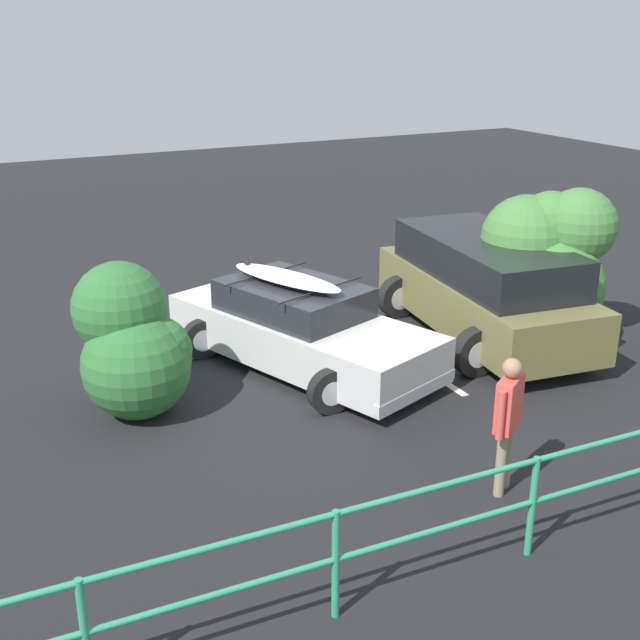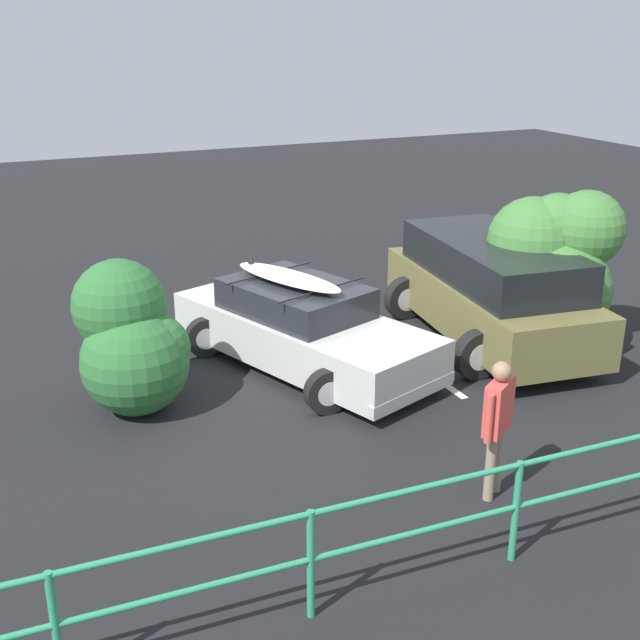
# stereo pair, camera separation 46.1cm
# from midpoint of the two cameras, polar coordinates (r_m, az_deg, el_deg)

# --- Properties ---
(ground_plane) EXTENTS (44.00, 44.00, 0.02)m
(ground_plane) POSITION_cam_midpoint_polar(r_m,az_deg,el_deg) (12.40, -0.06, -3.02)
(ground_plane) COLOR black
(ground_plane) RESTS_ON ground
(parking_stripe) EXTENTS (0.12, 3.95, 0.00)m
(parking_stripe) POSITION_cam_midpoint_polar(r_m,az_deg,el_deg) (12.93, 6.39, -2.09)
(parking_stripe) COLOR silver
(parking_stripe) RESTS_ON ground
(sedan_car) EXTENTS (3.10, 4.71, 1.56)m
(sedan_car) POSITION_cam_midpoint_polar(r_m,az_deg,el_deg) (12.03, -0.22, -0.54)
(sedan_car) COLOR silver
(sedan_car) RESTS_ON ground
(suv_car) EXTENTS (2.88, 4.79, 1.68)m
(suv_car) POSITION_cam_midpoint_polar(r_m,az_deg,el_deg) (13.32, 12.96, 2.17)
(suv_car) COLOR brown
(suv_car) RESTS_ON ground
(person_bystander) EXTENTS (0.54, 0.40, 1.60)m
(person_bystander) POSITION_cam_midpoint_polar(r_m,az_deg,el_deg) (8.87, 14.01, -6.72)
(person_bystander) COLOR gray
(person_bystander) RESTS_ON ground
(railing_fence) EXTENTS (10.57, 0.47, 1.08)m
(railing_fence) POSITION_cam_midpoint_polar(r_m,az_deg,el_deg) (7.49, 8.89, -13.83)
(railing_fence) COLOR #2D9366
(railing_fence) RESTS_ON ground
(bush_near_left) EXTENTS (1.47, 1.72, 2.04)m
(bush_near_left) POSITION_cam_midpoint_polar(r_m,az_deg,el_deg) (10.89, -12.01, -1.39)
(bush_near_left) COLOR brown
(bush_near_left) RESTS_ON ground
(bush_near_right) EXTENTS (1.90, 2.05, 2.53)m
(bush_near_right) POSITION_cam_midpoint_polar(r_m,az_deg,el_deg) (13.15, 17.41, 3.89)
(bush_near_right) COLOR brown
(bush_near_right) RESTS_ON ground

